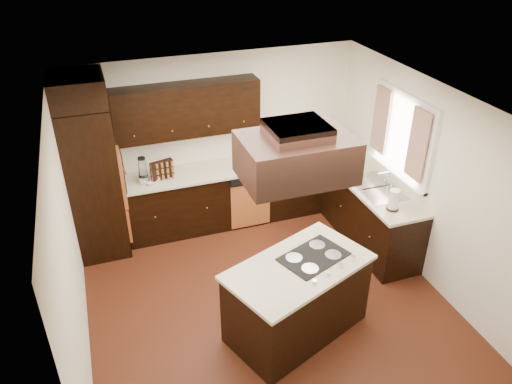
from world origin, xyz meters
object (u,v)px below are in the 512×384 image
at_px(island, 297,300).
at_px(spice_rack, 162,170).
at_px(oven_column, 94,182).
at_px(range_hood, 296,157).

distance_m(island, spice_rack, 2.67).
height_order(oven_column, island, oven_column).
bearing_deg(range_hood, oven_column, 129.74).
distance_m(oven_column, range_hood, 3.13).
relative_size(island, spice_rack, 4.68).
bearing_deg(island, spice_rack, 91.64).
bearing_deg(range_hood, island, -61.38).
bearing_deg(island, range_hood, 97.22).
height_order(island, spice_rack, spice_rack).
height_order(oven_column, spice_rack, oven_column).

